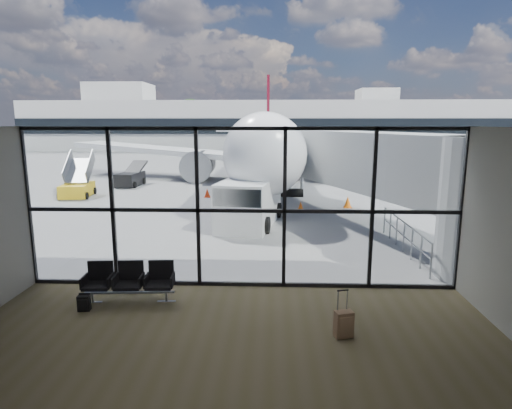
# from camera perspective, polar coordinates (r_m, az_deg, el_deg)

# --- Properties ---
(ground) EXTENTS (220.00, 220.00, 0.00)m
(ground) POSITION_cam_1_polar(r_m,az_deg,el_deg) (51.76, 1.25, 5.80)
(ground) COLOR slate
(ground) RESTS_ON ground
(lounge_shell) EXTENTS (12.02, 8.01, 4.51)m
(lounge_shell) POSITION_cam_1_polar(r_m,az_deg,el_deg) (7.07, -4.89, -5.15)
(lounge_shell) COLOR brown
(lounge_shell) RESTS_ON ground
(glass_curtain_wall) EXTENTS (12.10, 0.12, 4.50)m
(glass_curtain_wall) POSITION_cam_1_polar(r_m,az_deg,el_deg) (11.81, -2.02, -0.60)
(glass_curtain_wall) COLOR white
(glass_curtain_wall) RESTS_ON ground
(jet_bridge) EXTENTS (8.00, 16.50, 4.33)m
(jet_bridge) POSITION_cam_1_polar(r_m,az_deg,el_deg) (19.14, 14.44, 5.04)
(jet_bridge) COLOR #A3A6A8
(jet_bridge) RESTS_ON ground
(apron_railing) EXTENTS (0.06, 5.46, 1.11)m
(apron_railing) POSITION_cam_1_polar(r_m,az_deg,el_deg) (16.24, 19.13, -3.54)
(apron_railing) COLOR gray
(apron_railing) RESTS_ON ground
(far_terminal) EXTENTS (80.00, 12.20, 11.00)m
(far_terminal) POSITION_cam_1_polar(r_m,az_deg,el_deg) (73.53, 1.10, 10.60)
(far_terminal) COLOR #B4B4AF
(far_terminal) RESTS_ON ground
(tree_0) EXTENTS (4.95, 4.95, 7.12)m
(tree_0) POSITION_cam_1_polar(r_m,az_deg,el_deg) (95.31, -26.98, 9.76)
(tree_0) COLOR #382619
(tree_0) RESTS_ON ground
(tree_1) EXTENTS (5.61, 5.61, 8.07)m
(tree_1) POSITION_cam_1_polar(r_m,az_deg,el_deg) (92.57, -23.71, 10.41)
(tree_1) COLOR #382619
(tree_1) RESTS_ON ground
(tree_2) EXTENTS (6.27, 6.27, 9.03)m
(tree_2) POSITION_cam_1_polar(r_m,az_deg,el_deg) (90.16, -20.25, 11.06)
(tree_2) COLOR #382619
(tree_2) RESTS_ON ground
(tree_3) EXTENTS (4.95, 4.95, 7.12)m
(tree_3) POSITION_cam_1_polar(r_m,az_deg,el_deg) (88.07, -16.52, 10.49)
(tree_3) COLOR #382619
(tree_3) RESTS_ON ground
(tree_4) EXTENTS (5.61, 5.61, 8.07)m
(tree_4) POSITION_cam_1_polar(r_m,az_deg,el_deg) (86.36, -12.70, 11.08)
(tree_4) COLOR #382619
(tree_4) RESTS_ON ground
(tree_5) EXTENTS (6.27, 6.27, 9.03)m
(tree_5) POSITION_cam_1_polar(r_m,az_deg,el_deg) (85.05, -8.72, 11.64)
(tree_5) COLOR #382619
(tree_5) RESTS_ON ground
(seating_row) EXTENTS (2.33, 0.79, 1.03)m
(seating_row) POSITION_cam_1_polar(r_m,az_deg,el_deg) (11.78, -16.46, -9.57)
(seating_row) COLOR gray
(seating_row) RESTS_ON ground
(backpack) EXTENTS (0.31, 0.29, 0.44)m
(backpack) POSITION_cam_1_polar(r_m,az_deg,el_deg) (11.64, -21.96, -12.08)
(backpack) COLOR black
(backpack) RESTS_ON ground
(suitcase) EXTENTS (0.44, 0.36, 1.05)m
(suitcase) POSITION_cam_1_polar(r_m,az_deg,el_deg) (9.77, 11.64, -15.33)
(suitcase) COLOR #89684C
(suitcase) RESTS_ON ground
(airliner) EXTENTS (33.91, 39.20, 10.10)m
(airliner) POSITION_cam_1_polar(r_m,az_deg,el_deg) (36.88, 1.50, 8.54)
(airliner) COLOR white
(airliner) RESTS_ON ground
(service_van) EXTENTS (2.99, 5.12, 2.10)m
(service_van) POSITION_cam_1_polar(r_m,az_deg,el_deg) (19.34, -0.91, 0.41)
(service_van) COLOR silver
(service_van) RESTS_ON ground
(belt_loader) EXTENTS (1.64, 3.78, 1.71)m
(belt_loader) POSITION_cam_1_polar(r_m,az_deg,el_deg) (32.76, -16.35, 3.40)
(belt_loader) COLOR black
(belt_loader) RESTS_ON ground
(mobile_stairs) EXTENTS (2.10, 3.43, 2.28)m
(mobile_stairs) POSITION_cam_1_polar(r_m,az_deg,el_deg) (29.12, -22.69, 2.05)
(mobile_stairs) COLOR gold
(mobile_stairs) RESTS_ON ground
(traffic_cone_a) EXTENTS (0.39, 0.39, 0.56)m
(traffic_cone_a) POSITION_cam_1_polar(r_m,az_deg,el_deg) (26.83, -6.51, 1.53)
(traffic_cone_a) COLOR #F5370C
(traffic_cone_a) RESTS_ON ground
(traffic_cone_b) EXTENTS (0.36, 0.36, 0.51)m
(traffic_cone_b) POSITION_cam_1_polar(r_m,az_deg,el_deg) (22.62, 5.97, -0.26)
(traffic_cone_b) COLOR orange
(traffic_cone_b) RESTS_ON ground
(traffic_cone_c) EXTENTS (0.44, 0.44, 0.62)m
(traffic_cone_c) POSITION_cam_1_polar(r_m,az_deg,el_deg) (23.95, 12.12, 0.30)
(traffic_cone_c) COLOR orange
(traffic_cone_c) RESTS_ON ground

